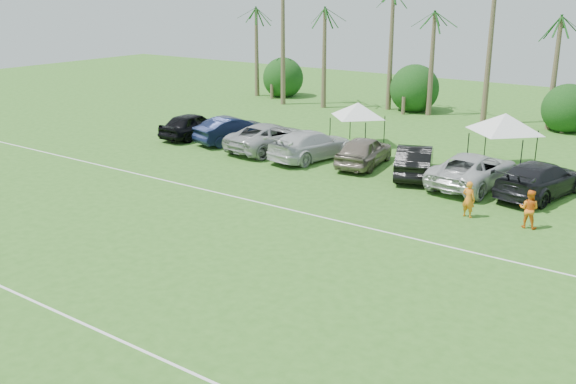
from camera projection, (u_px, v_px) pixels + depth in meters
The scene contains 21 objects.
ground at pixel (4, 343), 18.04m from camera, with size 120.00×120.00×0.00m, color #356B20.
field_lines at pixel (199, 252), 24.25m from camera, with size 80.00×12.10×0.01m.
palm_tree_0 at pixel (244, 12), 57.43m from camera, with size 2.40×2.40×8.90m.
palm_tree_1 at pixel (290, 3), 54.40m from camera, with size 2.40×2.40×9.90m.
palm_tree_4 at pixel (433, 17), 47.48m from camera, with size 2.40×2.40×8.90m.
palm_tree_5 at pixel (487, 6), 45.01m from camera, with size 2.40×2.40×9.90m.
bush_tree_0 at pixel (278, 77), 58.27m from camera, with size 4.00×4.00×4.00m.
bush_tree_1 at pixel (410, 90), 51.09m from camera, with size 4.00×4.00×4.00m.
bush_tree_2 at pixel (569, 105), 44.46m from camera, with size 4.00×4.00×4.00m.
sideline_player_a at pixel (469, 199), 27.78m from camera, with size 0.59×0.39×1.62m, color orange.
sideline_player_b at pixel (529, 209), 26.53m from camera, with size 0.80×0.62×1.64m, color orange.
canopy_tent_left at pixel (358, 103), 40.06m from camera, with size 3.91×3.91×3.17m.
canopy_tent_right at pixel (506, 113), 34.71m from camera, with size 4.43×4.43×3.59m.
parked_car_0 at pixel (193, 125), 42.64m from camera, with size 2.00×4.97×1.69m, color black.
parked_car_1 at pixel (234, 130), 41.21m from camera, with size 1.79×5.14×1.69m, color #0F1732.
parked_car_2 at pixel (271, 137), 39.24m from camera, with size 2.81×6.10×1.69m, color #AAAAAA.
parked_car_3 at pixel (312, 145), 37.28m from camera, with size 2.37×5.84×1.69m, color silver.
parked_car_4 at pixel (364, 151), 35.88m from camera, with size 2.00×4.97×1.69m, color #7A6C5E.
parked_car_5 at pixel (415, 160), 33.90m from camera, with size 1.79×5.14×1.69m, color black.
parked_car_6 at pixel (473, 170), 32.15m from camera, with size 2.81×6.10×1.69m, color silver.
parked_car_7 at pixel (541, 179), 30.60m from camera, with size 2.37×5.84×1.69m, color black.
Camera 1 is at (15.74, -8.31, 9.54)m, focal length 40.00 mm.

